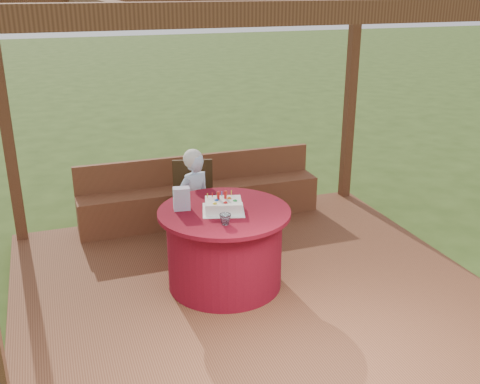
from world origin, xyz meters
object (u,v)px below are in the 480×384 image
Objects in this scene: table at (225,247)px; birthday_cake at (223,205)px; bench at (201,199)px; elderly_woman at (194,199)px; chair at (193,196)px; drinking_glass at (225,219)px; gift_bag at (182,199)px.

birthday_cake is at bearing -154.19° from table.
bench is 2.37× the size of table.
bench is 2.61× the size of elderly_woman.
drinking_glass is (-0.10, -1.48, 0.32)m from chair.
table is at bearing 73.72° from drinking_glass.
drinking_glass is at bearing -91.63° from elderly_woman.
chair is 8.63× the size of drinking_glass.
gift_bag is (-0.59, -1.50, 0.63)m from bench.
birthday_cake is at bearing -86.87° from elderly_woman.
elderly_woman is 1.24m from drinking_glass.
birthday_cake reaches higher than bench.
drinking_glass is (-0.09, -0.32, 0.44)m from table.
drinking_glass is (-0.32, -1.97, 0.57)m from bench.
elderly_woman is at bearing -110.49° from bench.
table is 0.92m from elderly_woman.
gift_bag is (-0.37, 0.15, 0.50)m from table.
elderly_woman reaches higher than drinking_glass.
gift_bag is at bearing 120.41° from drinking_glass.
table is at bearing -86.23° from elderly_woman.
gift_bag is 2.08× the size of drinking_glass.
elderly_woman reaches higher than table.
chair is 0.28m from elderly_woman.
elderly_woman is 2.40× the size of birthday_cake.
chair is 1.90× the size of birthday_cake.
birthday_cake is at bearing -15.77° from gift_bag.
bench is 0.59m from chair.
chair is 1.14m from gift_bag.
bench reaches higher than table.
table is 0.55m from drinking_glass.
elderly_woman is at bearing -103.18° from chair.
gift_bag is (-0.37, -1.01, 0.38)m from chair.
elderly_woman is at bearing 74.93° from gift_bag.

